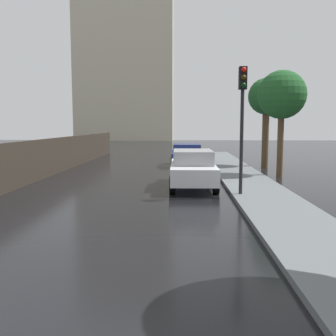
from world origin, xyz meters
name	(u,v)px	position (x,y,z in m)	size (l,w,h in m)	color
car_blue_mid_road	(187,155)	(2.52, 19.45, 0.71)	(1.99, 4.22, 1.35)	navy
car_white_far_ahead	(193,168)	(2.69, 11.45, 0.78)	(1.86, 4.61, 1.50)	silver
traffic_light	(242,107)	(4.29, 9.21, 3.12)	(0.26, 0.39, 4.30)	black
street_tree_mid	(266,98)	(7.09, 18.63, 4.02)	(2.09, 2.09, 5.19)	#4C3823
street_tree_far	(282,96)	(6.93, 14.55, 3.87)	(2.28, 2.28, 5.06)	#4C3823
distant_tower	(124,46)	(-7.01, 58.19, 14.91)	(15.41, 6.19, 34.08)	beige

